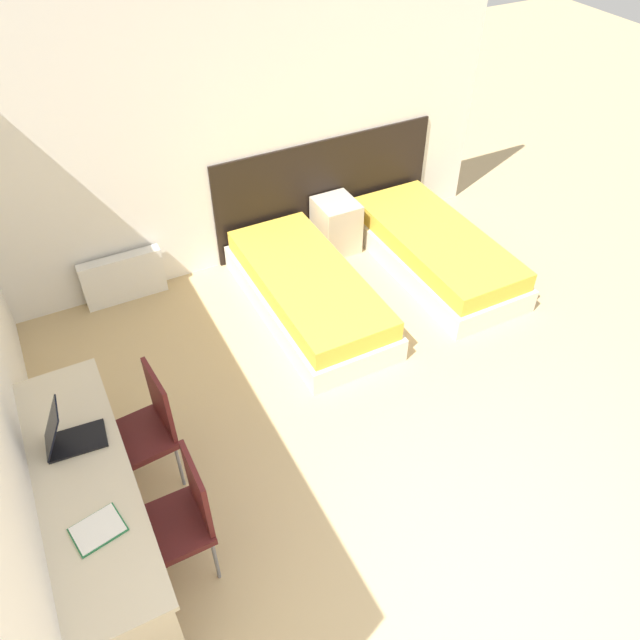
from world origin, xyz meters
TOP-DOWN VIEW (x-y plane):
  - ground_plane at (0.00, 0.00)m, footprint 20.00×20.00m
  - wall_back at (0.00, 3.98)m, footprint 5.47×0.05m
  - headboard_panel at (0.97, 3.95)m, footprint 2.42×0.03m
  - bed_near_window at (0.26, 2.91)m, footprint 0.90×2.00m
  - bed_near_door at (1.68, 2.91)m, footprint 0.90×2.00m
  - nightstand at (0.97, 3.70)m, footprint 0.40×0.44m
  - radiator at (-1.21, 3.86)m, footprint 0.76×0.12m
  - desk at (-1.96, 1.40)m, footprint 0.55×1.95m
  - chair_near_laptop at (-1.52, 1.78)m, footprint 0.46×0.46m
  - chair_near_notebook at (-1.52, 1.02)m, footprint 0.43×0.43m
  - laptop at (-1.98, 1.69)m, footprint 0.37×0.25m
  - open_notebook at (-1.96, 1.02)m, footprint 0.31×0.26m

SIDE VIEW (x-z plane):
  - ground_plane at x=0.00m, z-range 0.00..0.00m
  - bed_near_window at x=0.26m, z-range -0.01..0.42m
  - bed_near_door at x=1.68m, z-range -0.01..0.42m
  - radiator at x=-1.21m, z-range 0.00..0.48m
  - nightstand at x=0.97m, z-range 0.00..0.55m
  - chair_near_laptop at x=-1.52m, z-range 0.05..1.01m
  - chair_near_notebook at x=-1.52m, z-range 0.05..1.01m
  - headboard_panel at x=0.97m, z-range 0.00..1.11m
  - desk at x=-1.96m, z-range 0.20..0.93m
  - open_notebook at x=-1.96m, z-range 0.73..0.74m
  - laptop at x=-1.98m, z-range 0.63..0.97m
  - wall_back at x=0.00m, z-range 0.00..2.70m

